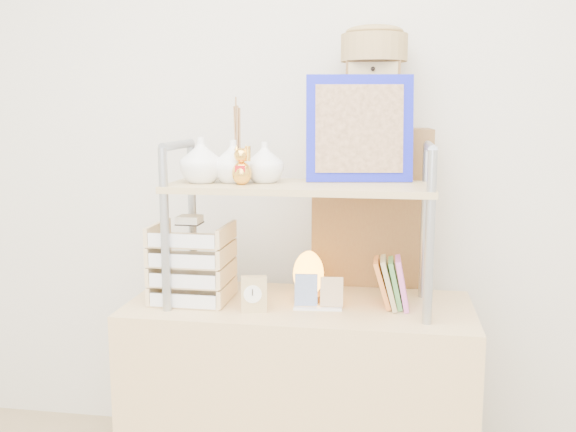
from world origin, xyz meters
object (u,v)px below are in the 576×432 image
letter_tray (191,267)px  cabinet (369,297)px  salt_lamp (308,275)px  desk (299,404)px

letter_tray → cabinet: bearing=33.2°
letter_tray → salt_lamp: letter_tray is taller
cabinet → salt_lamp: cabinet is taller
desk → letter_tray: size_ratio=3.90×
desk → salt_lamp: 0.47m
desk → cabinet: bearing=58.0°
letter_tray → salt_lamp: (0.41, 0.08, -0.03)m
salt_lamp → desk: bearing=-118.4°
cabinet → salt_lamp: 0.42m
cabinet → letter_tray: cabinet is taller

